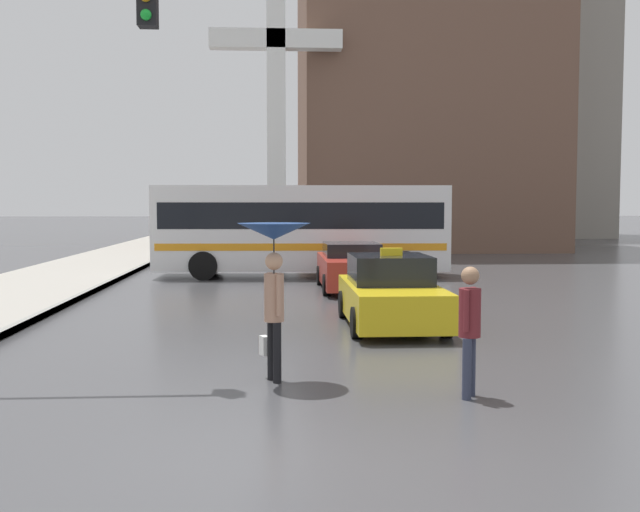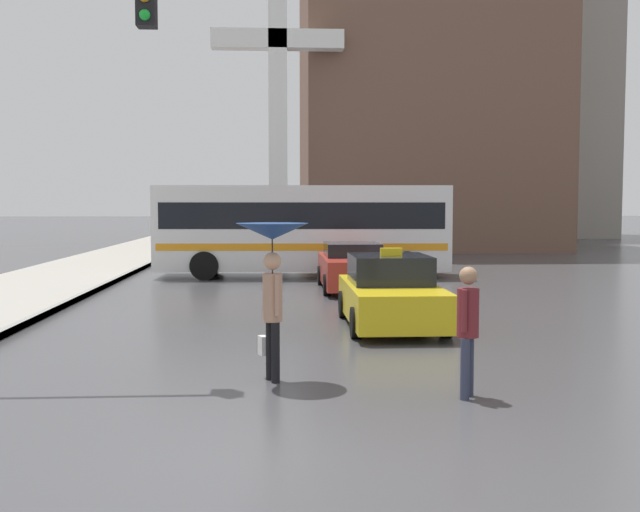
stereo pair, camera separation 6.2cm
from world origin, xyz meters
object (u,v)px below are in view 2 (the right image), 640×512
(city_bus, at_px, (302,226))
(taxi, at_px, (390,294))
(sedan_red, at_px, (353,267))
(pedestrian_with_umbrella, at_px, (272,254))
(monument_cross, at_px, (278,86))
(pedestrian_man, at_px, (468,321))

(city_bus, bearing_deg, taxi, 10.09)
(taxi, bearing_deg, city_bus, -82.37)
(sedan_red, relative_size, pedestrian_with_umbrella, 1.99)
(city_bus, distance_m, monument_cross, 12.54)
(pedestrian_with_umbrella, relative_size, monument_cross, 0.16)
(sedan_red, xyz_separation_m, city_bus, (-1.34, 4.10, 1.09))
(pedestrian_man, bearing_deg, city_bus, -145.95)
(taxi, xyz_separation_m, monument_cross, (-2.26, 21.50, 7.55))
(city_bus, relative_size, pedestrian_with_umbrella, 4.48)
(taxi, bearing_deg, pedestrian_with_umbrella, 62.73)
(city_bus, xyz_separation_m, pedestrian_man, (1.57, -16.52, -0.74))
(city_bus, height_order, pedestrian_with_umbrella, city_bus)
(taxi, height_order, sedan_red, taxi)
(city_bus, bearing_deg, monument_cross, -173.21)
(taxi, relative_size, pedestrian_with_umbrella, 1.86)
(taxi, xyz_separation_m, pedestrian_man, (0.13, -5.74, 0.34))
(taxi, distance_m, pedestrian_with_umbrella, 5.38)
(sedan_red, height_order, pedestrian_with_umbrella, pedestrian_with_umbrella)
(city_bus, xyz_separation_m, pedestrian_with_umbrella, (-0.96, -15.45, 0.07))
(pedestrian_with_umbrella, height_order, pedestrian_man, pedestrian_with_umbrella)
(pedestrian_man, xyz_separation_m, monument_cross, (-2.39, 27.23, 7.21))
(sedan_red, bearing_deg, pedestrian_with_umbrella, 78.51)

